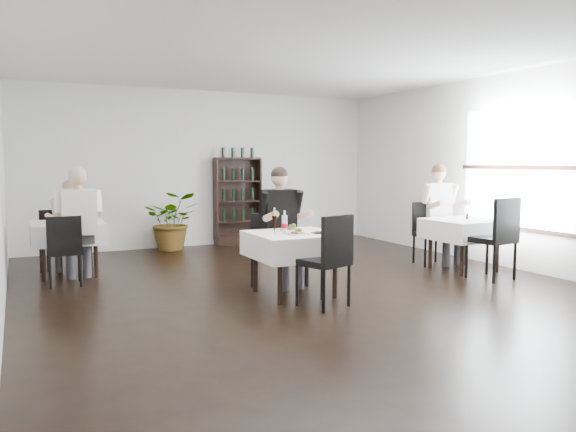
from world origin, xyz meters
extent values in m
plane|color=black|center=(0.00, 0.00, 0.00)|extent=(9.00, 9.00, 0.00)
plane|color=white|center=(0.00, 0.00, 3.00)|extent=(9.00, 9.00, 0.00)
plane|color=white|center=(0.00, 4.50, 1.50)|extent=(7.00, 0.00, 7.00)
plane|color=white|center=(3.50, 0.00, 1.50)|extent=(0.00, 9.00, 9.00)
cube|color=white|center=(3.48, 0.00, 1.55)|extent=(0.03, 2.20, 1.80)
cube|color=black|center=(3.46, 0.00, 0.63)|extent=(0.05, 2.30, 0.06)
cube|color=black|center=(0.60, 4.32, 0.10)|extent=(0.90, 0.28, 0.20)
cylinder|color=black|center=(-0.67, -0.36, 0.35)|extent=(0.06, 0.06, 0.71)
cylinder|color=black|center=(-0.67, 0.36, 0.35)|extent=(0.06, 0.06, 0.71)
cylinder|color=black|center=(0.07, -0.36, 0.35)|extent=(0.06, 0.06, 0.71)
cylinder|color=black|center=(0.07, 0.36, 0.35)|extent=(0.06, 0.06, 0.71)
cube|color=black|center=(-0.30, 0.00, 0.73)|extent=(0.85, 0.85, 0.04)
cube|color=white|center=(-0.30, 0.00, 0.62)|extent=(1.03, 1.03, 0.30)
cylinder|color=black|center=(-3.04, 2.16, 0.35)|extent=(0.06, 0.06, 0.71)
cylinder|color=black|center=(-3.04, 2.84, 0.35)|extent=(0.06, 0.06, 0.71)
cylinder|color=black|center=(-2.36, 2.16, 0.35)|extent=(0.06, 0.06, 0.71)
cylinder|color=black|center=(-2.36, 2.84, 0.35)|extent=(0.06, 0.06, 0.71)
cube|color=black|center=(-2.70, 2.50, 0.73)|extent=(0.80, 0.80, 0.04)
cube|color=white|center=(-2.70, 2.50, 0.62)|extent=(0.98, 0.98, 0.30)
cylinder|color=black|center=(2.36, -0.04, 0.35)|extent=(0.06, 0.06, 0.71)
cylinder|color=black|center=(2.36, 0.64, 0.35)|extent=(0.06, 0.06, 0.71)
cylinder|color=black|center=(3.04, -0.04, 0.35)|extent=(0.06, 0.06, 0.71)
cylinder|color=black|center=(3.04, 0.64, 0.35)|extent=(0.06, 0.06, 0.71)
cube|color=black|center=(2.70, 0.30, 0.73)|extent=(0.80, 0.80, 0.04)
cube|color=white|center=(2.70, 0.30, 0.62)|extent=(0.98, 0.98, 0.30)
imported|color=#1E551D|center=(-0.75, 4.14, 0.55)|extent=(1.18, 1.09, 1.09)
cylinder|color=black|center=(-0.62, 0.59, 0.21)|extent=(0.03, 0.03, 0.43)
cylinder|color=black|center=(-0.47, 0.93, 0.21)|extent=(0.03, 0.03, 0.43)
cylinder|color=black|center=(-0.28, 0.44, 0.21)|extent=(0.03, 0.03, 0.43)
cylinder|color=black|center=(-0.13, 0.78, 0.21)|extent=(0.03, 0.03, 0.43)
cube|color=black|center=(-0.37, 0.69, 0.45)|extent=(0.56, 0.56, 0.06)
cube|color=black|center=(-0.29, 0.87, 0.71)|extent=(0.41, 0.21, 0.46)
cylinder|color=black|center=(-0.12, -0.37, 0.24)|extent=(0.04, 0.04, 0.48)
cylinder|color=black|center=(0.01, -0.77, 0.24)|extent=(0.04, 0.04, 0.48)
cylinder|color=black|center=(-0.51, -0.50, 0.24)|extent=(0.04, 0.04, 0.48)
cylinder|color=black|center=(-0.39, -0.89, 0.24)|extent=(0.04, 0.04, 0.48)
cube|color=black|center=(-0.25, -0.63, 0.51)|extent=(0.60, 0.60, 0.07)
cube|color=black|center=(-0.19, -0.84, 0.79)|extent=(0.47, 0.19, 0.52)
cylinder|color=black|center=(-2.96, 2.87, 0.20)|extent=(0.03, 0.03, 0.41)
cylinder|color=black|center=(-3.01, 3.22, 0.20)|extent=(0.03, 0.03, 0.41)
cylinder|color=black|center=(-2.60, 2.93, 0.20)|extent=(0.03, 0.03, 0.41)
cylinder|color=black|center=(-2.66, 3.28, 0.20)|extent=(0.03, 0.03, 0.41)
cube|color=black|center=(-2.81, 3.08, 0.44)|extent=(0.47, 0.47, 0.06)
cube|color=black|center=(-2.84, 3.26, 0.68)|extent=(0.41, 0.11, 0.44)
cylinder|color=black|center=(-2.60, 1.98, 0.21)|extent=(0.03, 0.03, 0.43)
cylinder|color=black|center=(-2.62, 1.61, 0.21)|extent=(0.03, 0.03, 0.43)
cylinder|color=black|center=(-2.97, 2.00, 0.21)|extent=(0.03, 0.03, 0.43)
cylinder|color=black|center=(-2.99, 1.62, 0.21)|extent=(0.03, 0.03, 0.43)
cube|color=black|center=(-2.80, 1.80, 0.45)|extent=(0.44, 0.44, 0.06)
cube|color=black|center=(-2.80, 1.61, 0.71)|extent=(0.43, 0.06, 0.46)
cylinder|color=black|center=(2.33, 0.72, 0.23)|extent=(0.04, 0.04, 0.45)
cylinder|color=black|center=(2.41, 1.10, 0.23)|extent=(0.04, 0.04, 0.45)
cylinder|color=black|center=(2.71, 0.64, 0.23)|extent=(0.04, 0.04, 0.45)
cylinder|color=black|center=(2.79, 1.02, 0.23)|extent=(0.04, 0.04, 0.45)
cube|color=black|center=(2.56, 0.87, 0.48)|extent=(0.54, 0.54, 0.07)
cube|color=black|center=(2.60, 1.07, 0.74)|extent=(0.45, 0.14, 0.49)
cylinder|color=black|center=(2.79, -0.09, 0.26)|extent=(0.04, 0.04, 0.52)
cylinder|color=black|center=(2.85, -0.54, 0.26)|extent=(0.04, 0.04, 0.52)
cylinder|color=black|center=(2.34, -0.15, 0.26)|extent=(0.04, 0.04, 0.52)
cylinder|color=black|center=(2.40, -0.60, 0.26)|extent=(0.04, 0.04, 0.52)
cube|color=black|center=(2.59, -0.35, 0.56)|extent=(0.59, 0.59, 0.08)
cube|color=black|center=(2.63, -0.58, 0.86)|extent=(0.52, 0.13, 0.57)
cube|color=#42434A|center=(-0.31, 0.45, 0.61)|extent=(0.15, 0.46, 0.15)
cylinder|color=#42434A|center=(-0.31, 0.25, 0.27)|extent=(0.12, 0.12, 0.53)
cube|color=#42434A|center=(-0.09, 0.45, 0.61)|extent=(0.15, 0.46, 0.15)
cylinder|color=#42434A|center=(-0.09, 0.25, 0.27)|extent=(0.12, 0.12, 0.53)
cube|color=black|center=(-0.20, 0.66, 0.97)|extent=(0.44, 0.24, 0.60)
cylinder|color=tan|center=(-0.45, 0.36, 0.95)|extent=(0.09, 0.34, 0.17)
cylinder|color=tan|center=(0.05, 0.36, 0.95)|extent=(0.09, 0.34, 0.17)
sphere|color=tan|center=(-0.20, 0.63, 1.43)|extent=(0.23, 0.23, 0.23)
sphere|color=black|center=(-0.20, 0.63, 1.46)|extent=(0.23, 0.23, 0.23)
cube|color=#42434A|center=(-2.75, 2.94, 0.53)|extent=(0.26, 0.42, 0.13)
cylinder|color=#42434A|center=(-2.81, 2.78, 0.23)|extent=(0.10, 0.10, 0.46)
cube|color=#42434A|center=(-2.58, 2.87, 0.53)|extent=(0.26, 0.42, 0.13)
cylinder|color=#42434A|center=(-2.64, 2.71, 0.23)|extent=(0.10, 0.10, 0.46)
cube|color=beige|center=(-2.60, 3.07, 0.84)|extent=(0.42, 0.33, 0.52)
cylinder|color=tan|center=(-2.89, 2.91, 0.82)|extent=(0.17, 0.30, 0.15)
cylinder|color=tan|center=(-2.49, 2.76, 0.82)|extent=(0.17, 0.30, 0.15)
sphere|color=tan|center=(-2.61, 3.05, 1.23)|extent=(0.20, 0.20, 0.20)
sphere|color=olive|center=(-2.61, 3.05, 1.26)|extent=(0.20, 0.20, 0.20)
cube|color=#42434A|center=(-2.48, 1.99, 0.61)|extent=(0.16, 0.46, 0.15)
cylinder|color=#42434A|center=(-2.48, 2.19, 0.27)|extent=(0.12, 0.12, 0.53)
cube|color=#42434A|center=(-2.70, 2.00, 0.61)|extent=(0.16, 0.46, 0.15)
cylinder|color=#42434A|center=(-2.70, 2.19, 0.27)|extent=(0.12, 0.12, 0.53)
cube|color=white|center=(-2.60, 1.79, 0.97)|extent=(0.44, 0.25, 0.60)
cylinder|color=tan|center=(-2.34, 2.07, 0.95)|extent=(0.10, 0.34, 0.17)
cylinder|color=tan|center=(-2.84, 2.09, 0.95)|extent=(0.10, 0.34, 0.17)
sphere|color=tan|center=(-2.60, 1.81, 1.43)|extent=(0.23, 0.23, 0.23)
sphere|color=beige|center=(-2.60, 1.81, 1.46)|extent=(0.23, 0.23, 0.23)
cube|color=#42434A|center=(2.69, 0.84, 0.62)|extent=(0.19, 0.48, 0.16)
cylinder|color=#42434A|center=(2.68, 0.64, 0.27)|extent=(0.12, 0.12, 0.54)
cube|color=#42434A|center=(2.92, 0.83, 0.62)|extent=(0.19, 0.48, 0.16)
cylinder|color=#42434A|center=(2.90, 0.63, 0.27)|extent=(0.12, 0.12, 0.54)
cube|color=white|center=(2.82, 1.05, 0.99)|extent=(0.46, 0.28, 0.61)
cylinder|color=tan|center=(2.54, 0.77, 0.96)|extent=(0.11, 0.35, 0.17)
cylinder|color=tan|center=(3.05, 0.73, 0.96)|extent=(0.11, 0.35, 0.17)
sphere|color=tan|center=(2.82, 1.02, 1.45)|extent=(0.23, 0.23, 0.23)
sphere|color=brown|center=(2.82, 1.02, 1.49)|extent=(0.23, 0.23, 0.23)
cube|color=white|center=(-0.24, 0.22, 0.78)|extent=(0.35, 0.35, 0.02)
cube|color=#592619|center=(-0.28, 0.20, 0.80)|extent=(0.12, 0.11, 0.03)
sphere|color=#38681B|center=(-0.18, 0.26, 0.82)|extent=(0.06, 0.06, 0.06)
cube|color=olive|center=(-0.22, 0.15, 0.80)|extent=(0.12, 0.12, 0.02)
cube|color=white|center=(-0.35, -0.17, 0.78)|extent=(0.27, 0.27, 0.02)
cube|color=#592619|center=(-0.37, -0.19, 0.80)|extent=(0.11, 0.10, 0.02)
sphere|color=#38681B|center=(-0.29, -0.14, 0.81)|extent=(0.05, 0.05, 0.05)
cube|color=olive|center=(-0.33, -0.23, 0.79)|extent=(0.09, 0.07, 0.02)
cone|color=black|center=(-0.59, -0.05, 0.88)|extent=(0.07, 0.07, 0.22)
cylinder|color=silver|center=(-0.59, -0.05, 1.02)|extent=(0.02, 0.02, 0.06)
cone|color=#BB8230|center=(-0.52, 0.09, 0.89)|extent=(0.07, 0.07, 0.25)
cylinder|color=silver|center=(-0.52, 0.09, 1.05)|extent=(0.02, 0.02, 0.06)
cylinder|color=silver|center=(-0.45, -0.03, 0.88)|extent=(0.07, 0.07, 0.22)
cylinder|color=#B20A1E|center=(-0.45, -0.03, 0.87)|extent=(0.07, 0.07, 0.06)
cylinder|color=silver|center=(-0.45, -0.03, 1.02)|extent=(0.03, 0.03, 0.06)
cube|color=black|center=(-0.04, -0.18, 0.77)|extent=(0.19, 0.15, 0.01)
cylinder|color=silver|center=(-0.06, -0.18, 0.78)|extent=(0.02, 0.21, 0.01)
cylinder|color=silver|center=(-0.02, -0.18, 0.78)|extent=(0.02, 0.21, 0.01)
cylinder|color=black|center=(2.76, 0.30, 0.82)|extent=(0.04, 0.04, 0.09)
camera|label=1|loc=(-3.33, -6.08, 1.63)|focal=35.00mm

